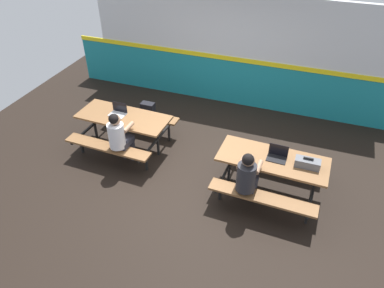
# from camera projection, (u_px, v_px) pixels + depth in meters

# --- Properties ---
(ground_plane) EXTENTS (10.00, 10.00, 0.02)m
(ground_plane) POSITION_uv_depth(u_px,v_px,m) (191.00, 169.00, 6.94)
(ground_plane) COLOR black
(accent_backdrop) EXTENTS (8.00, 0.14, 2.60)m
(accent_backdrop) POSITION_uv_depth(u_px,v_px,m) (232.00, 54.00, 8.28)
(accent_backdrop) COLOR teal
(accent_backdrop) RESTS_ON ground
(picnic_table_left) EXTENTS (1.84, 1.61, 0.74)m
(picnic_table_left) POSITION_uv_depth(u_px,v_px,m) (124.00, 123.00, 7.17)
(picnic_table_left) COLOR brown
(picnic_table_left) RESTS_ON ground
(picnic_table_right) EXTENTS (1.84, 1.61, 0.74)m
(picnic_table_right) POSITION_uv_depth(u_px,v_px,m) (272.00, 166.00, 6.11)
(picnic_table_right) COLOR brown
(picnic_table_right) RESTS_ON ground
(student_nearer) EXTENTS (0.37, 0.53, 1.21)m
(student_nearer) POSITION_uv_depth(u_px,v_px,m) (119.00, 135.00, 6.60)
(student_nearer) COLOR #2D2D38
(student_nearer) RESTS_ON ground
(student_further) EXTENTS (0.37, 0.53, 1.21)m
(student_further) POSITION_uv_depth(u_px,v_px,m) (247.00, 176.00, 5.70)
(student_further) COLOR #2D2D38
(student_further) RESTS_ON ground
(laptop_silver) EXTENTS (0.33, 0.23, 0.22)m
(laptop_silver) POSITION_uv_depth(u_px,v_px,m) (118.00, 112.00, 7.11)
(laptop_silver) COLOR silver
(laptop_silver) RESTS_ON picnic_table_left
(laptop_dark) EXTENTS (0.33, 0.23, 0.22)m
(laptop_dark) POSITION_uv_depth(u_px,v_px,m) (277.00, 156.00, 5.99)
(laptop_dark) COLOR black
(laptop_dark) RESTS_ON picnic_table_right
(toolbox_grey) EXTENTS (0.40, 0.18, 0.18)m
(toolbox_grey) POSITION_uv_depth(u_px,v_px,m) (308.00, 163.00, 5.80)
(toolbox_grey) COLOR #595B60
(toolbox_grey) RESTS_ON picnic_table_right
(backpack_dark) EXTENTS (0.30, 0.22, 0.44)m
(backpack_dark) POSITION_uv_depth(u_px,v_px,m) (148.00, 112.00, 8.21)
(backpack_dark) COLOR black
(backpack_dark) RESTS_ON ground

